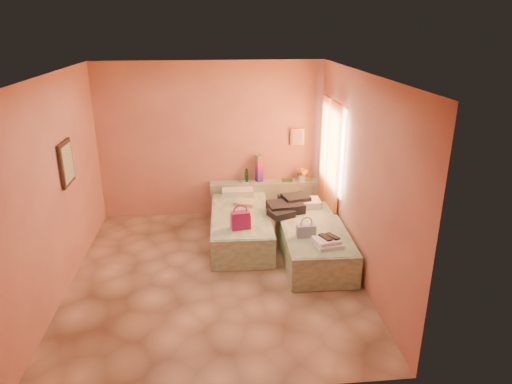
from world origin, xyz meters
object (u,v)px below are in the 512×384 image
bed_left (241,226)px  water_bottle (247,175)px  bed_right (313,241)px  magenta_handbag (240,220)px  towel_stack (328,242)px  headboard_ledge (266,198)px  blue_handbag (306,231)px  flower_vase (302,173)px  green_book (287,180)px

bed_left → water_bottle: bearing=81.9°
bed_right → magenta_handbag: magenta_handbag is taller
bed_right → towel_stack: bearing=-83.0°
headboard_ledge → water_bottle: water_bottle is taller
magenta_handbag → blue_handbag: magenta_handbag is taller
blue_handbag → flower_vase: bearing=78.4°
flower_vase → blue_handbag: 2.03m
green_book → towel_stack: 2.34m
towel_stack → bed_left: bearing=131.2°
green_book → flower_vase: 0.30m
headboard_ledge → towel_stack: 2.42m
bed_left → blue_handbag: size_ratio=7.39×
water_bottle → bed_right: bearing=-62.9°
flower_vase → bed_right: bearing=-94.7°
headboard_ledge → bed_right: 1.77m
water_bottle → towel_stack: size_ratio=0.69×
magenta_handbag → towel_stack: 1.36m
flower_vase → towel_stack: flower_vase is taller
blue_handbag → towel_stack: blue_handbag is taller
bed_right → water_bottle: size_ratio=8.27×
headboard_ledge → towel_stack: headboard_ledge is taller
headboard_ledge → blue_handbag: (0.34, -2.02, 0.26)m
bed_right → towel_stack: (0.06, -0.65, 0.30)m
bed_right → magenta_handbag: bearing=179.4°
flower_vase → towel_stack: size_ratio=0.83×
flower_vase → blue_handbag: (-0.32, -1.99, -0.21)m
flower_vase → blue_handbag: bearing=-99.2°
bed_left → towel_stack: size_ratio=5.71×
water_bottle → blue_handbag: size_ratio=0.89×
bed_right → green_book: (-0.14, 1.68, 0.42)m
bed_right → water_bottle: water_bottle is taller
water_bottle → towel_stack: water_bottle is taller
headboard_ledge → green_book: green_book is taller
towel_stack → bed_right: bearing=95.4°
bed_right → towel_stack: 0.72m
headboard_ledge → magenta_handbag: (-0.58, -1.65, 0.31)m
bed_left → blue_handbag: bearing=-46.3°
headboard_ledge → bed_left: headboard_ledge is taller
green_book → towel_stack: size_ratio=0.54×
green_book → magenta_handbag: 1.90m
bed_left → flower_vase: bearing=41.9°
bed_right → green_book: size_ratio=10.52×
towel_stack → headboard_ledge: bearing=104.1°
blue_handbag → water_bottle: bearing=106.3°
green_book → headboard_ledge: bearing=179.0°
green_book → blue_handbag: 2.01m
flower_vase → magenta_handbag: size_ratio=1.01×
flower_vase → bed_left: bearing=-139.7°
bed_left → bed_right: 1.24m
bed_left → water_bottle: (0.19, 1.08, 0.52)m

